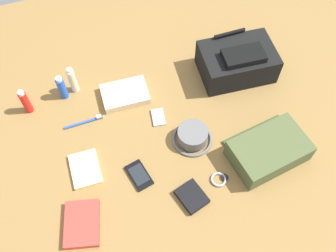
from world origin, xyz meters
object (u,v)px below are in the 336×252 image
Objects in this scene: backpack at (237,62)px; media_player at (158,117)px; wallet at (192,197)px; notepad at (85,169)px; deodorant_spray at (62,88)px; paperback_novel at (82,224)px; bucket_hat at (192,136)px; toothbrush at (86,122)px; sunscreen_spray at (26,102)px; folded_towel at (125,94)px; toiletry_pouch at (268,150)px; lotion_bottle at (73,80)px; cell_phone at (139,175)px; wristwatch at (219,179)px.

backpack is 0.44m from media_player.
backpack is 3.08× the size of wallet.
notepad is at bearing 129.23° from wallet.
paperback_novel is at bearing -94.96° from deodorant_spray.
bucket_hat is at bearing -40.89° from deodorant_spray.
media_player is 0.38m from wallet.
bucket_hat reaches higher than toothbrush.
media_player is at bearing -163.21° from backpack.
sunscreen_spray is at bearing 100.59° from paperback_novel.
wallet is 0.55× the size of folded_towel.
media_player is at bearing 40.69° from paperback_novel.
folded_towel is at bearing 134.43° from toiletry_pouch.
sunscreen_spray is 0.87× the size of notepad.
lotion_bottle is 0.52m from cell_phone.
paperback_novel is 0.22m from notepad.
lotion_bottle reaches higher than bucket_hat.
toiletry_pouch is 2.25× the size of lotion_bottle.
paperback_novel is at bearing -158.15° from bucket_hat.
sunscreen_spray reaches higher than toothbrush.
media_player is 0.55× the size of toothbrush.
cell_phone is at bearing -24.71° from notepad.
sunscreen_spray is 0.21m from lotion_bottle.
toothbrush is (-0.40, 0.23, -0.02)m from bucket_hat.
bucket_hat is at bearing 21.85° from paperback_novel.
sunscreen_spray is at bearing 170.78° from folded_towel.
wristwatch is 0.65× the size of wallet.
bucket_hat reaches higher than media_player.
backpack reaches higher than media_player.
toothbrush reaches higher than notepad.
folded_towel is at bearing -28.91° from lotion_bottle.
backpack is 0.67m from cell_phone.
backpack reaches higher than wallet.
paperback_novel is 2.15× the size of media_player.
sunscreen_spray reaches higher than bucket_hat.
sunscreen_spray is 0.40m from notepad.
sunscreen_spray is at bearing 156.67° from media_player.
wallet is at bearing -128.83° from backpack.
sunscreen_spray reaches higher than folded_towel.
bucket_hat is 0.57m from lotion_bottle.
backpack reaches higher than paperback_novel.
wallet is 0.55m from folded_towel.
backpack is at bearing 40.71° from bucket_hat.
cell_phone is (0.15, -0.49, -0.06)m from lotion_bottle.
toiletry_pouch is 2.89× the size of wallet.
wallet is at bearing -78.49° from folded_towel.
wallet reaches higher than cell_phone.
media_player is 0.61× the size of notepad.
notepad is (-0.48, 0.21, 0.00)m from wristwatch.
cell_phone is 1.44× the size of media_player.
deodorant_spray is at bearing 139.11° from bucket_hat.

